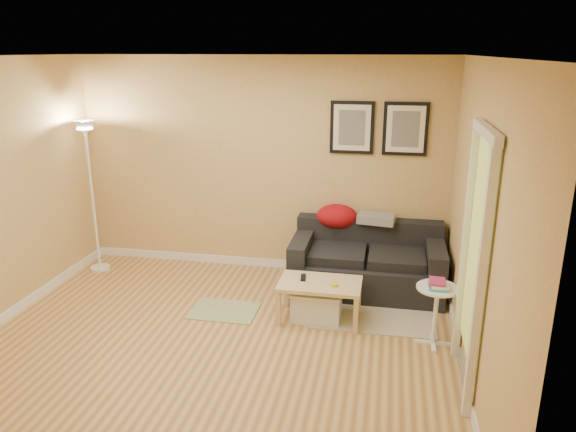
{
  "coord_description": "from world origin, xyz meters",
  "views": [
    {
      "loc": [
        1.53,
        -4.24,
        2.65
      ],
      "look_at": [
        0.55,
        0.85,
        1.05
      ],
      "focal_mm": 33.61,
      "sensor_mm": 36.0,
      "label": 1
    }
  ],
  "objects_px": {
    "sofa": "(367,259)",
    "book_stack": "(438,284)",
    "storage_bin": "(317,304)",
    "floor_lamp": "(93,201)",
    "coffee_table": "(320,301)",
    "side_table": "(435,316)"
  },
  "relations": [
    {
      "from": "side_table",
      "to": "floor_lamp",
      "type": "xyz_separation_m",
      "value": [
        -4.02,
        1.09,
        0.59
      ]
    },
    {
      "from": "storage_bin",
      "to": "coffee_table",
      "type": "bearing_deg",
      "value": -29.5
    },
    {
      "from": "book_stack",
      "to": "floor_lamp",
      "type": "relative_size",
      "value": 0.12
    },
    {
      "from": "sofa",
      "to": "coffee_table",
      "type": "relative_size",
      "value": 2.05
    },
    {
      "from": "sofa",
      "to": "storage_bin",
      "type": "height_order",
      "value": "sofa"
    },
    {
      "from": "sofa",
      "to": "floor_lamp",
      "type": "xyz_separation_m",
      "value": [
        -3.33,
        -0.01,
        0.51
      ]
    },
    {
      "from": "floor_lamp",
      "to": "sofa",
      "type": "bearing_deg",
      "value": 0.24
    },
    {
      "from": "side_table",
      "to": "storage_bin",
      "type": "bearing_deg",
      "value": 165.21
    },
    {
      "from": "storage_bin",
      "to": "floor_lamp",
      "type": "relative_size",
      "value": 0.27
    },
    {
      "from": "storage_bin",
      "to": "side_table",
      "type": "height_order",
      "value": "side_table"
    },
    {
      "from": "storage_bin",
      "to": "side_table",
      "type": "relative_size",
      "value": 0.88
    },
    {
      "from": "coffee_table",
      "to": "book_stack",
      "type": "height_order",
      "value": "book_stack"
    },
    {
      "from": "storage_bin",
      "to": "side_table",
      "type": "distance_m",
      "value": 1.2
    },
    {
      "from": "coffee_table",
      "to": "book_stack",
      "type": "bearing_deg",
      "value": -6.77
    },
    {
      "from": "book_stack",
      "to": "coffee_table",
      "type": "bearing_deg",
      "value": 175.25
    },
    {
      "from": "coffee_table",
      "to": "side_table",
      "type": "xyz_separation_m",
      "value": [
        1.12,
        -0.28,
        0.09
      ]
    },
    {
      "from": "storage_bin",
      "to": "book_stack",
      "type": "relative_size",
      "value": 2.37
    },
    {
      "from": "coffee_table",
      "to": "floor_lamp",
      "type": "xyz_separation_m",
      "value": [
        -2.9,
        0.8,
        0.68
      ]
    },
    {
      "from": "sofa",
      "to": "side_table",
      "type": "height_order",
      "value": "sofa"
    },
    {
      "from": "side_table",
      "to": "floor_lamp",
      "type": "relative_size",
      "value": 0.31
    },
    {
      "from": "sofa",
      "to": "book_stack",
      "type": "bearing_deg",
      "value": -58.35
    },
    {
      "from": "storage_bin",
      "to": "floor_lamp",
      "type": "bearing_deg",
      "value": 164.77
    }
  ]
}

